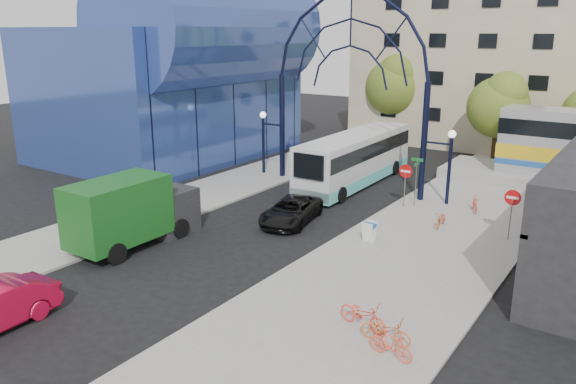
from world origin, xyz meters
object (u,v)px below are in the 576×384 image
Objects in this scene: street_name_sign at (416,172)px; tree_north_b at (396,84)px; gateway_arch at (350,52)px; green_truck at (133,211)px; stop_sign at (405,175)px; bike_near_a at (441,219)px; bike_far_b at (391,345)px; bike_near_b at (475,204)px; black_suv at (291,211)px; do_not_enter_sign at (512,203)px; bike_far_c at (386,330)px; tree_north_a at (500,104)px; city_bus at (356,158)px; bike_far_a at (363,314)px; sandwich_board at (369,229)px.

street_name_sign is 19.81m from tree_north_b.
green_truck is at bearing -103.98° from gateway_arch.
stop_sign is 1.62× the size of bike_near_a.
bike_near_a is 12.84m from bike_far_b.
bike_near_b is at bearing 22.37° from stop_sign.
black_suv is 7.71m from bike_near_a.
bike_far_c is at bearing -94.55° from do_not_enter_sign.
tree_north_a is (1.32, 13.93, 2.61)m from stop_sign.
bike_near_a is at bearing -46.65° from street_name_sign.
city_bus is at bearing 143.53° from bike_near_b.
gateway_arch is 5.50× the size of do_not_enter_sign.
street_name_sign is at bearing -93.96° from tree_north_a.
bike_far_c is (2.37, -11.82, 0.04)m from bike_near_a.
bike_near_b is at bearing 48.65° from green_truck.
stop_sign reaches higher than black_suv.
bike_near_b is (7.57, 6.98, -0.09)m from black_suv.
tree_north_b reaches higher than street_name_sign.
black_suv is 3.13× the size of bike_far_b.
do_not_enter_sign is 11.67m from bike_far_a.
bike_far_a is 1.92m from bike_far_b.
do_not_enter_sign is at bearing 7.37° from black_suv.
street_name_sign is 1.86× the size of bike_far_b.
bike_near_b is (-2.63, 3.47, -1.41)m from do_not_enter_sign.
city_bus is 19.14m from bike_far_a.
black_suv is 3.05× the size of bike_near_a.
street_name_sign is 0.23× the size of city_bus.
do_not_enter_sign is (6.20, -2.00, -0.02)m from stop_sign.
bike_far_b is at bearing -9.52° from green_truck.
city_bus reaches higher than bike_near_b.
green_truck is at bearing -110.26° from tree_north_a.
black_suv is (-4.00, -5.51, -1.34)m from stop_sign.
city_bus is at bearing 145.37° from stop_sign.
tree_north_a is at bearing 107.03° from do_not_enter_sign.
bike_far_b is at bearing -115.45° from bike_far_a.
gateway_arch reaches higher than bike_near_a.
bike_near_b is (0.69, 3.50, 0.04)m from bike_near_a.
street_name_sign is 15.60m from green_truck.
stop_sign is 15.71m from bike_far_b.
tree_north_a is at bearing 84.58° from stop_sign.
bike_near_b is at bearing 13.42° from bike_far_a.
street_name_sign is at bearing -15.07° from gateway_arch.
black_suv is at bearing -85.50° from city_bus.
gateway_arch is at bearing 39.94° from bike_far_b.
do_not_enter_sign is at bearing -76.59° from bike_near_b.
tree_north_b is (-14.88, 19.93, 3.29)m from do_not_enter_sign.
bike_near_b is at bearing 74.60° from bike_near_a.
green_truck is (-3.46, -15.67, -0.07)m from city_bus.
green_truck is at bearing -145.59° from sandwich_board.
tree_north_b is 0.66× the size of city_bus.
tree_north_a is 12.58m from city_bus.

